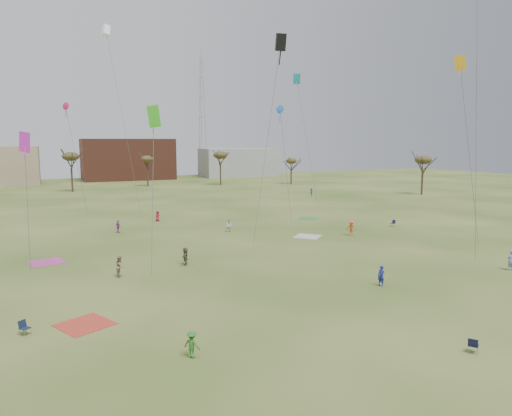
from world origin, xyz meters
name	(u,v)px	position (x,y,z in m)	size (l,w,h in m)	color
ground	(329,314)	(0.00, 0.00, 0.00)	(260.00, 260.00, 0.00)	#2C4816
flyer_near_center	(192,344)	(-9.97, -2.47, 0.73)	(0.94, 0.54, 1.46)	#2F6C24
flyer_near_right	(381,276)	(7.03, 3.58, 0.82)	(0.60, 0.39, 1.64)	navy
spectator_fore_b	(120,266)	(-11.37, 14.46, 0.88)	(0.86, 0.67, 1.76)	#91715C
spectator_fore_c	(185,256)	(-5.36, 15.94, 0.82)	(1.53, 0.49, 1.65)	brown
flyer_mid_b	(351,228)	(16.50, 21.18, 0.94)	(1.21, 0.70, 1.87)	#D15327
flyer_mid_c	(510,260)	(20.39, 2.74, 0.91)	(0.66, 0.43, 1.82)	#6680AA
spectator_mid_d	(118,226)	(-8.97, 34.31, 0.79)	(0.93, 0.39, 1.58)	#A04295
spectator_mid_e	(229,226)	(3.88, 29.29, 0.81)	(0.79, 0.61, 1.62)	silver
flyer_far_b	(158,216)	(-2.69, 40.84, 0.74)	(0.72, 0.47, 1.48)	maroon
flyer_far_c	(311,192)	(32.87, 58.74, 0.85)	(1.09, 0.63, 1.69)	navy
blanket_red	(85,325)	(-14.84, 4.54, 0.00)	(2.90, 2.90, 0.03)	red
blanket_cream	(308,237)	(11.44, 22.78, 0.00)	(2.89, 2.89, 0.03)	beige
blanket_plum	(47,262)	(-17.08, 22.06, 0.00)	(2.90, 2.90, 0.03)	#B6388A
blanket_olive	(308,218)	(18.20, 34.37, 0.00)	(2.63, 2.63, 0.03)	#308438
camp_chair_left	(25,331)	(-18.15, 4.29, 0.26)	(0.73, 0.74, 0.87)	#121F34
camp_chair_center	(473,348)	(4.02, -7.95, 0.26)	(0.73, 0.72, 0.87)	#141638
camp_chair_right	(393,225)	(25.21, 24.11, 0.26)	(0.63, 0.59, 0.87)	#131436
kites_aloft	(195,49)	(-1.08, 26.21, 21.28)	(56.15, 60.80, 26.65)	#EDA419
tree_line	(119,161)	(-2.85, 79.12, 7.09)	(117.44, 49.32, 8.91)	#3A2B1E
building_brick	(127,159)	(5.00, 120.00, 6.00)	(26.00, 16.00, 12.00)	brown
building_grey	(238,162)	(40.00, 118.00, 4.50)	(24.00, 12.00, 9.00)	gray
radio_tower	(202,117)	(30.00, 125.00, 19.21)	(1.51, 1.72, 41.00)	#9EA3A8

